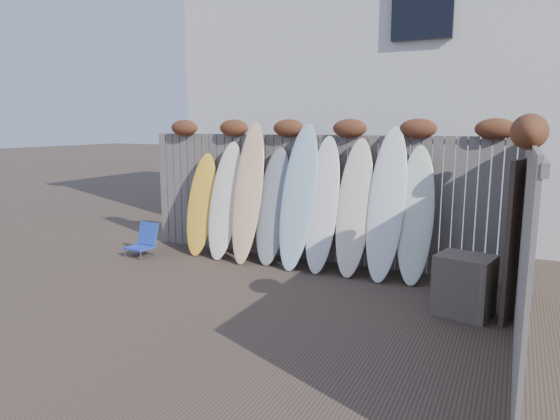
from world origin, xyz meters
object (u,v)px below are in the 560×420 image
at_px(wooden_crate, 464,285).
at_px(lattice_panel, 521,237).
at_px(surfboard_0, 201,204).
at_px(beach_chair, 144,240).

relative_size(wooden_crate, lattice_panel, 0.39).
distance_m(lattice_panel, surfboard_0, 4.88).
xyz_separation_m(wooden_crate, lattice_panel, (0.54, 0.36, 0.55)).
bearing_deg(lattice_panel, wooden_crate, -133.56).
relative_size(wooden_crate, surfboard_0, 0.40).
bearing_deg(beach_chair, surfboard_0, 35.15).
height_order(wooden_crate, surfboard_0, surfboard_0).
distance_m(beach_chair, wooden_crate, 5.11).
xyz_separation_m(lattice_panel, surfboard_0, (-4.83, 0.70, -0.05)).
height_order(beach_chair, wooden_crate, wooden_crate).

